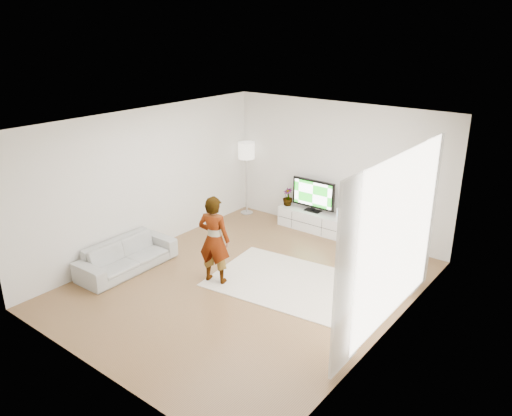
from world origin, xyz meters
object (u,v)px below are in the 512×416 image
Objects in this scene: floor_lamp at (246,154)px; player at (214,240)px; television at (313,194)px; media_console at (312,221)px; sofa at (127,256)px; rug at (286,282)px.

player is at bearing -60.43° from floor_lamp.
television is at bearing -107.68° from player.
player is at bearing -91.64° from media_console.
sofa is at bearing -114.18° from television.
rug is at bearing -159.77° from player.
player reaches higher than rug.
sofa is 1.09× the size of floor_lamp.
sofa reaches higher than rug.
television is 0.59× the size of floor_lamp.
player is 0.84× the size of sofa.
media_console is 2.16m from floor_lamp.
floor_lamp reaches higher than rug.
media_console is 1.50× the size of television.
media_console is 0.60× the size of rug.
rug is at bearing -62.90° from sofa.
media_console is 0.97× the size of player.
rug is 1.63× the size of player.
rug is (0.92, -2.32, -0.80)m from television.
television is (-0.00, 0.03, 0.60)m from media_console.
floor_lamp is (-1.77, -0.06, 1.24)m from media_console.
player is (-0.09, -3.03, 0.58)m from media_console.
rug is 1.36× the size of sofa.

